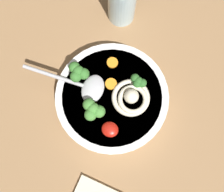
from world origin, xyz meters
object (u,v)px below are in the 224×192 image
at_px(noodle_pile, 131,98).
at_px(drinking_glass, 122,2).
at_px(soup_bowl, 112,98).
at_px(soup_spoon, 86,87).

relative_size(noodle_pile, drinking_glass, 0.81).
xyz_separation_m(soup_bowl, drinking_glass, (-0.06, 0.20, 0.03)).
height_order(soup_spoon, drinking_glass, drinking_glass).
bearing_deg(noodle_pile, soup_spoon, -170.62).
bearing_deg(drinking_glass, soup_bowl, -71.99).
relative_size(soup_bowl, noodle_pile, 2.73).
relative_size(soup_bowl, drinking_glass, 2.22).
bearing_deg(drinking_glass, noodle_pile, -61.68).
distance_m(soup_spoon, drinking_glass, 0.20).
bearing_deg(noodle_pile, drinking_glass, 118.32).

